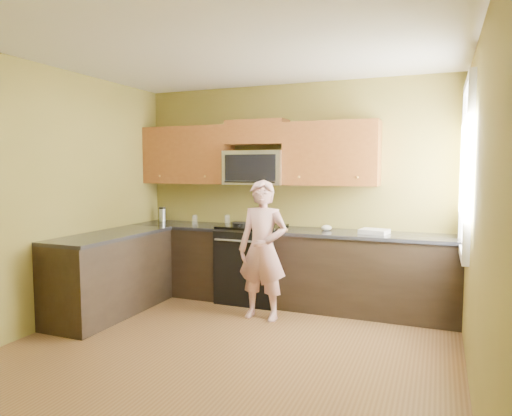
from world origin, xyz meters
The scene contains 26 objects.
floor centered at (0.00, 0.00, 0.00)m, with size 4.00×4.00×0.00m, color brown.
ceiling centered at (0.00, 0.00, 2.70)m, with size 4.00×4.00×0.00m, color white.
wall_back centered at (0.00, 2.00, 1.35)m, with size 4.00×4.00×0.00m, color olive.
wall_front centered at (0.00, -2.00, 1.35)m, with size 4.00×4.00×0.00m, color olive.
wall_left centered at (-2.00, 0.00, 1.35)m, with size 4.00×4.00×0.00m, color olive.
wall_right centered at (2.00, 0.00, 1.35)m, with size 4.00×4.00×0.00m, color olive.
cabinet_back_run centered at (0.00, 1.70, 0.44)m, with size 4.00×0.60×0.88m, color black.
cabinet_left_run centered at (-1.70, 0.60, 0.44)m, with size 0.60×1.60×0.88m, color black.
countertop_back centered at (0.00, 1.69, 0.90)m, with size 4.00×0.62×0.04m, color black.
countertop_left centered at (-1.69, 0.60, 0.90)m, with size 0.62×1.60×0.04m, color black.
stove centered at (-0.40, 1.68, 0.47)m, with size 0.76×0.65×0.95m, color black, non-canonical shape.
microwave centered at (-0.40, 1.80, 1.45)m, with size 0.76×0.40×0.42m, color silver, non-canonical shape.
upper_cab_left centered at (-1.39, 1.83, 1.45)m, with size 1.22×0.33×0.75m, color brown, non-canonical shape.
upper_cab_right centered at (0.54, 1.83, 1.45)m, with size 1.12×0.33×0.75m, color brown, non-canonical shape.
upper_cab_over_mw centered at (-0.40, 1.83, 2.10)m, with size 0.76×0.33×0.30m, color brown.
window centered at (1.98, 1.20, 1.65)m, with size 0.06×1.06×1.66m, color white, non-canonical shape.
woman centered at (-0.03, 1.08, 0.76)m, with size 0.56×0.37×1.53m, color #D56A6E.
frying_pan centered at (-0.44, 1.46, 0.95)m, with size 0.25×0.43×0.06m, color black, non-canonical shape.
butter_tub centered at (-0.16, 1.53, 0.92)m, with size 0.13×0.13×0.10m, color yellow, non-canonical shape.
toast_slice centered at (0.04, 1.56, 0.93)m, with size 0.11×0.11×0.01m, color #B27F47.
napkin_a centered at (-0.28, 1.52, 0.95)m, with size 0.11×0.12×0.06m, color silver.
napkin_b centered at (0.52, 1.74, 0.95)m, with size 0.12×0.13×0.07m, color silver.
dish_towel centered at (1.08, 1.69, 0.95)m, with size 0.30×0.24×0.05m, color silver.
travel_mug centered at (-1.82, 1.85, 0.92)m, with size 0.09×0.09×0.19m, color silver, non-canonical shape.
glass_b centered at (-0.84, 1.89, 0.98)m, with size 0.07×0.07×0.12m, color silver.
glass_c centered at (-1.22, 1.70, 0.98)m, with size 0.07×0.07×0.12m, color silver.
Camera 1 is at (1.75, -3.56, 1.65)m, focal length 32.30 mm.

